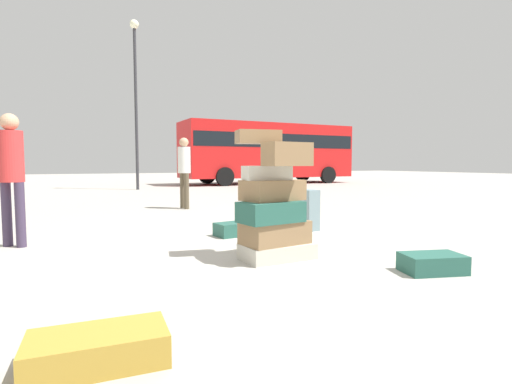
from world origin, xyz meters
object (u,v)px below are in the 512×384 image
(person_passerby_in_red, at_px, (184,166))
(lamp_post, at_px, (135,82))
(suitcase_teal_left_side, at_px, (234,229))
(suitcase_tower, at_px, (274,207))
(suitcase_teal_foreground_near, at_px, (432,263))
(suitcase_tan_upright_blue, at_px, (98,349))
(suitcase_slate_white_trunk, at_px, (309,210))
(person_tourist_with_camera, at_px, (11,168))
(parked_bus, at_px, (268,149))

(person_passerby_in_red, distance_m, lamp_post, 8.26)
(suitcase_teal_left_side, xyz_separation_m, person_passerby_in_red, (0.32, 3.79, 0.92))
(suitcase_tower, distance_m, suitcase_teal_foreground_near, 1.73)
(suitcase_teal_left_side, distance_m, suitcase_teal_foreground_near, 2.90)
(lamp_post, bearing_deg, suitcase_tan_upright_blue, -100.30)
(suitcase_slate_white_trunk, xyz_separation_m, lamp_post, (-0.80, 11.40, 4.06))
(suitcase_teal_foreground_near, relative_size, person_tourist_with_camera, 0.34)
(suitcase_teal_left_side, bearing_deg, suitcase_teal_foreground_near, -77.78)
(person_passerby_in_red, relative_size, lamp_post, 0.25)
(suitcase_slate_white_trunk, height_order, lamp_post, lamp_post)
(suitcase_teal_left_side, relative_size, person_passerby_in_red, 0.33)
(suitcase_teal_left_side, height_order, person_tourist_with_camera, person_tourist_with_camera)
(person_tourist_with_camera, xyz_separation_m, parked_bus, (10.56, 12.81, 0.80))
(suitcase_slate_white_trunk, relative_size, lamp_post, 0.10)
(person_tourist_with_camera, distance_m, parked_bus, 16.62)
(person_passerby_in_red, bearing_deg, suitcase_teal_foreground_near, -3.05)
(parked_bus, bearing_deg, suitcase_tower, -118.14)
(suitcase_tan_upright_blue, relative_size, person_tourist_with_camera, 0.42)
(suitcase_teal_left_side, xyz_separation_m, parked_bus, (7.67, 13.35, 1.73))
(suitcase_teal_left_side, bearing_deg, suitcase_tower, -104.07)
(lamp_post, bearing_deg, parked_bus, 15.77)
(suitcase_tower, distance_m, person_passerby_in_red, 5.37)
(suitcase_tower, relative_size, person_passerby_in_red, 0.86)
(suitcase_tan_upright_blue, height_order, person_tourist_with_camera, person_tourist_with_camera)
(suitcase_teal_foreground_near, xyz_separation_m, parked_bus, (6.68, 16.08, 1.74))
(suitcase_tower, relative_size, suitcase_tan_upright_blue, 2.02)
(person_tourist_with_camera, bearing_deg, suitcase_tower, 3.69)
(suitcase_teal_foreground_near, bearing_deg, lamp_post, 109.07)
(suitcase_tan_upright_blue, bearing_deg, suitcase_slate_white_trunk, 46.49)
(person_tourist_with_camera, bearing_deg, person_passerby_in_red, 86.58)
(parked_bus, bearing_deg, suitcase_slate_white_trunk, -115.81)
(suitcase_tan_upright_blue, height_order, suitcase_slate_white_trunk, suitcase_slate_white_trunk)
(suitcase_teal_left_side, bearing_deg, suitcase_slate_white_trunk, -11.29)
(lamp_post, bearing_deg, suitcase_teal_left_side, -92.43)
(suitcase_slate_white_trunk, xyz_separation_m, person_tourist_with_camera, (-4.17, 0.63, 0.70))
(person_passerby_in_red, bearing_deg, suitcase_tower, -14.16)
(suitcase_tan_upright_blue, bearing_deg, person_passerby_in_red, 74.84)
(suitcase_teal_left_side, height_order, suitcase_slate_white_trunk, suitcase_slate_white_trunk)
(suitcase_teal_left_side, height_order, suitcase_tan_upright_blue, suitcase_teal_left_side)
(person_tourist_with_camera, height_order, lamp_post, lamp_post)
(suitcase_teal_left_side, relative_size, parked_bus, 0.06)
(parked_bus, bearing_deg, suitcase_teal_left_side, -120.25)
(suitcase_tower, height_order, person_passerby_in_red, person_passerby_in_red)
(suitcase_tower, height_order, person_tourist_with_camera, person_tourist_with_camera)
(parked_bus, xyz_separation_m, lamp_post, (-7.19, -2.03, 2.56))
(suitcase_teal_foreground_near, distance_m, person_tourist_with_camera, 5.16)
(parked_bus, distance_m, lamp_post, 7.90)
(suitcase_teal_left_side, height_order, parked_bus, parked_bus)
(suitcase_tower, relative_size, suitcase_teal_left_side, 2.63)
(suitcase_tower, distance_m, suitcase_teal_left_side, 1.63)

